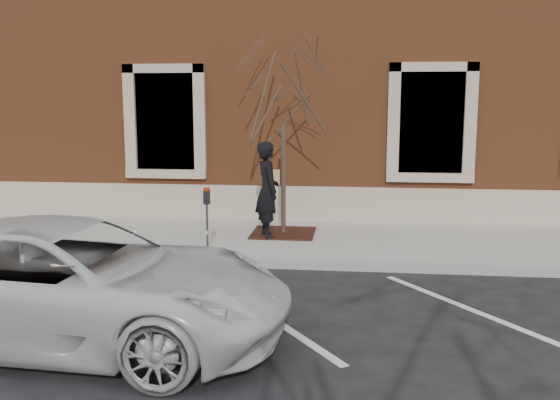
# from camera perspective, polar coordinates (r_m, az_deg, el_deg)

# --- Properties ---
(ground) EXTENTS (120.00, 120.00, 0.00)m
(ground) POSITION_cam_1_polar(r_m,az_deg,el_deg) (11.00, -0.37, -6.17)
(ground) COLOR #28282B
(ground) RESTS_ON ground
(sidewalk_near) EXTENTS (40.00, 3.50, 0.15)m
(sidewalk_near) POSITION_cam_1_polar(r_m,az_deg,el_deg) (12.67, 0.61, -3.75)
(sidewalk_near) COLOR #B6B4AB
(sidewalk_near) RESTS_ON ground
(curb_near) EXTENTS (40.00, 0.12, 0.15)m
(curb_near) POSITION_cam_1_polar(r_m,az_deg,el_deg) (10.93, -0.40, -5.86)
(curb_near) COLOR #9E9E99
(curb_near) RESTS_ON ground
(parking_stripes) EXTENTS (28.00, 4.40, 0.01)m
(parking_stripes) POSITION_cam_1_polar(r_m,az_deg,el_deg) (8.92, -2.13, -9.89)
(parking_stripes) COLOR silver
(parking_stripes) RESTS_ON ground
(building_civic) EXTENTS (40.00, 8.62, 8.00)m
(building_civic) POSITION_cam_1_polar(r_m,az_deg,el_deg) (18.34, 2.67, 12.60)
(building_civic) COLOR brown
(building_civic) RESTS_ON ground
(man) EXTENTS (0.71, 0.83, 1.94)m
(man) POSITION_cam_1_polar(r_m,az_deg,el_deg) (12.44, -1.16, 0.92)
(man) COLOR black
(man) RESTS_ON sidewalk_near
(parking_meter) EXTENTS (0.11, 0.09, 1.22)m
(parking_meter) POSITION_cam_1_polar(r_m,az_deg,el_deg) (11.15, -6.70, -0.77)
(parking_meter) COLOR #595B60
(parking_meter) RESTS_ON sidewalk_near
(tree_grate) EXTENTS (1.28, 1.28, 0.03)m
(tree_grate) POSITION_cam_1_polar(r_m,az_deg,el_deg) (12.97, 0.31, -3.02)
(tree_grate) COLOR #391812
(tree_grate) RESTS_ON sidewalk_near
(sapling) EXTENTS (2.46, 2.46, 4.11)m
(sapling) POSITION_cam_1_polar(r_m,az_deg,el_deg) (12.67, 0.32, 9.70)
(sapling) COLOR #4D382F
(sapling) RESTS_ON sidewalk_near
(white_truck) EXTENTS (5.48, 2.76, 1.49)m
(white_truck) POSITION_cam_1_polar(r_m,az_deg,el_deg) (7.95, -18.63, -7.18)
(white_truck) COLOR silver
(white_truck) RESTS_ON ground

